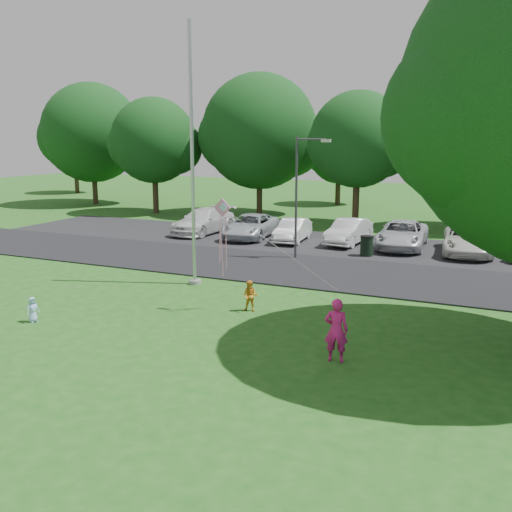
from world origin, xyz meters
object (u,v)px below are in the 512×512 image
at_px(street_lamp, 301,186).
at_px(child_yellow, 250,296).
at_px(trash_can, 367,246).
at_px(woman, 336,330).
at_px(kite, 224,222).
at_px(flagpole, 193,179).
at_px(child_blue, 33,310).

height_order(street_lamp, child_yellow, street_lamp).
relative_size(trash_can, woman, 0.61).
xyz_separation_m(woman, kite, (-4.63, 2.69, 2.20)).
bearing_deg(trash_can, flagpole, -122.19).
height_order(street_lamp, trash_can, street_lamp).
xyz_separation_m(flagpole, trash_can, (5.04, 8.00, -3.64)).
bearing_deg(child_blue, kite, -38.78).
height_order(trash_can, kite, kite).
xyz_separation_m(trash_can, kite, (-2.24, -10.79, 2.53)).
xyz_separation_m(flagpole, street_lamp, (2.21, 6.25, -0.67)).
xyz_separation_m(child_yellow, kite, (-0.77, -0.35, 2.52)).
bearing_deg(street_lamp, trash_can, 24.30).
xyz_separation_m(flagpole, child_yellow, (3.56, -2.44, -3.63)).
distance_m(woman, kite, 5.79).
bearing_deg(trash_can, child_blue, -117.08).
bearing_deg(woman, street_lamp, -75.12).
height_order(trash_can, child_blue, trash_can).
height_order(flagpole, trash_can, flagpole).
height_order(street_lamp, kite, street_lamp).
xyz_separation_m(trash_can, woman, (2.38, -13.48, 0.33)).
bearing_deg(child_blue, child_yellow, -40.04).
relative_size(flagpole, woman, 5.86).
bearing_deg(street_lamp, child_blue, -117.14).
height_order(street_lamp, child_blue, street_lamp).
height_order(trash_can, child_yellow, child_yellow).
bearing_deg(woman, kite, -39.22).
distance_m(flagpole, woman, 9.80).
bearing_deg(kite, flagpole, 134.29).
bearing_deg(child_yellow, trash_can, 74.97).
bearing_deg(kite, woman, -30.91).
height_order(child_yellow, child_blue, child_yellow).
bearing_deg(street_lamp, flagpole, -116.96).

